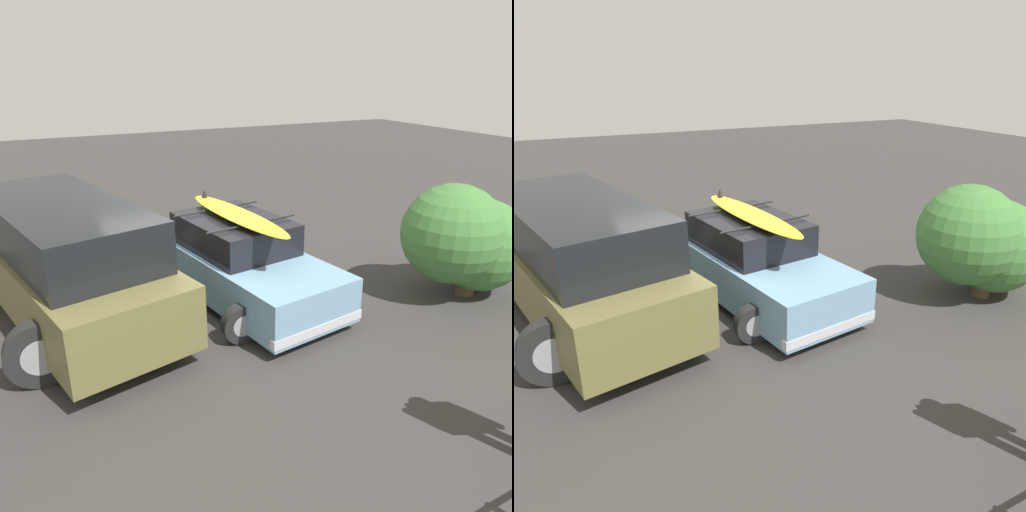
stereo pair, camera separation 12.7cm
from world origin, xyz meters
TOP-DOWN VIEW (x-y plane):
  - ground_plane at (0.00, 0.00)m, footprint 44.00×44.00m
  - sedan_car at (-0.79, -0.02)m, footprint 2.57×4.22m
  - suv_car at (1.88, -0.47)m, footprint 3.27×5.24m
  - bush_near_left at (-4.25, 1.61)m, footprint 2.19×1.68m

SIDE VIEW (x-z plane):
  - ground_plane at x=0.00m, z-range -0.02..0.00m
  - sedan_car at x=-0.79m, z-range -0.18..1.46m
  - bush_near_left at x=-4.25m, z-range -0.04..1.91m
  - suv_car at x=1.88m, z-range 0.04..1.92m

